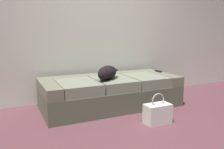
{
  "coord_description": "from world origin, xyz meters",
  "views": [
    {
      "loc": [
        -1.43,
        -1.94,
        1.1
      ],
      "look_at": [
        0.0,
        1.1,
        0.49
      ],
      "focal_mm": 37.66,
      "sensor_mm": 36.0,
      "label": 1
    }
  ],
  "objects_px": {
    "couch": "(111,92)",
    "handbag": "(158,113)",
    "dog_dark": "(107,73)",
    "tv_remote": "(158,71)"
  },
  "relations": [
    {
      "from": "couch",
      "to": "handbag",
      "type": "xyz_separation_m",
      "value": [
        0.24,
        -0.85,
        -0.09
      ]
    },
    {
      "from": "tv_remote",
      "to": "handbag",
      "type": "relative_size",
      "value": 0.4
    },
    {
      "from": "dog_dark",
      "to": "tv_remote",
      "type": "bearing_deg",
      "value": 11.04
    },
    {
      "from": "couch",
      "to": "tv_remote",
      "type": "xyz_separation_m",
      "value": [
        0.93,
        0.1,
        0.23
      ]
    },
    {
      "from": "couch",
      "to": "handbag",
      "type": "relative_size",
      "value": 5.3
    },
    {
      "from": "couch",
      "to": "dog_dark",
      "type": "xyz_separation_m",
      "value": [
        -0.1,
        -0.1,
        0.32
      ]
    },
    {
      "from": "dog_dark",
      "to": "couch",
      "type": "bearing_deg",
      "value": 44.71
    },
    {
      "from": "couch",
      "to": "tv_remote",
      "type": "bearing_deg",
      "value": 6.04
    },
    {
      "from": "handbag",
      "to": "dog_dark",
      "type": "bearing_deg",
      "value": 114.52
    },
    {
      "from": "dog_dark",
      "to": "tv_remote",
      "type": "distance_m",
      "value": 1.06
    }
  ]
}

